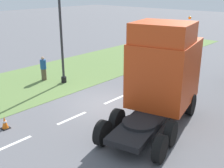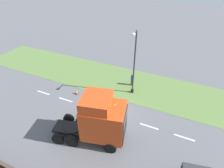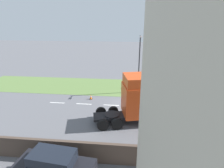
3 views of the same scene
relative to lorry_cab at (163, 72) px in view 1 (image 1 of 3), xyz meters
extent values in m
plane|color=slate|center=(-3.12, -0.63, -2.30)|extent=(120.00, 120.00, 0.00)
cube|color=#607F42|center=(-9.12, -0.63, -2.29)|extent=(7.00, 44.00, 0.01)
cube|color=white|center=(-3.12, -6.13, -2.30)|extent=(0.16, 1.80, 0.00)
cube|color=white|center=(-3.12, -2.93, -2.30)|extent=(0.16, 1.80, 0.00)
cube|color=white|center=(-3.12, 0.27, -2.30)|extent=(0.16, 1.80, 0.00)
cube|color=white|center=(-3.12, 3.47, -2.30)|extent=(0.16, 1.80, 0.00)
cube|color=white|center=(-3.12, 6.67, -2.30)|extent=(0.16, 1.80, 0.00)
cube|color=black|center=(0.26, -1.11, -1.63)|extent=(2.80, 6.42, 0.24)
cube|color=#DB4719|center=(-0.06, 0.26, -0.06)|extent=(3.31, 3.94, 2.91)
cube|color=black|center=(-0.45, 1.96, -0.70)|extent=(2.16, 0.56, 1.63)
cube|color=black|center=(-0.45, 1.96, 0.58)|extent=(2.29, 0.59, 0.93)
cube|color=#DB4719|center=(0.06, -0.25, 1.85)|extent=(2.91, 2.74, 0.90)
sphere|color=orange|center=(0.40, 1.42, 2.37)|extent=(0.14, 0.14, 0.14)
cylinder|color=black|center=(0.58, -2.49, -1.45)|extent=(1.71, 1.71, 0.12)
cylinder|color=black|center=(-1.40, 0.75, -1.78)|extent=(0.55, 1.09, 1.04)
cylinder|color=black|center=(0.93, 1.29, -1.78)|extent=(0.55, 1.09, 1.04)
cylinder|color=black|center=(-0.66, -2.45, -1.78)|extent=(0.55, 1.09, 1.04)
cylinder|color=black|center=(1.67, -1.91, -1.78)|extent=(0.55, 1.09, 1.04)
cylinder|color=black|center=(-0.38, -3.67, -1.78)|extent=(0.55, 1.09, 1.04)
cylinder|color=black|center=(1.95, -3.13, -1.78)|extent=(0.55, 1.09, 1.04)
cylinder|color=black|center=(-7.56, 0.20, -2.10)|extent=(0.34, 0.34, 0.40)
cylinder|color=#2D2D33|center=(-7.56, 0.20, 1.42)|extent=(0.16, 0.16, 7.43)
cylinder|color=brown|center=(-8.99, -0.34, -1.91)|extent=(0.34, 0.34, 0.79)
cylinder|color=#1E4C8C|center=(-8.99, -0.34, -1.20)|extent=(0.39, 0.39, 0.62)
sphere|color=tan|center=(-8.99, -0.34, -0.78)|extent=(0.21, 0.21, 0.21)
cube|color=black|center=(-4.57, -5.60, -2.28)|extent=(0.36, 0.36, 0.03)
cone|color=orange|center=(-4.57, -5.60, -1.99)|extent=(0.28, 0.28, 0.55)
cylinder|color=white|center=(-4.57, -5.60, -1.97)|extent=(0.17, 0.17, 0.07)
camera|label=1|loc=(6.47, -10.82, 3.76)|focal=45.00mm
camera|label=2|loc=(9.58, 5.40, 11.00)|focal=30.00mm
camera|label=3|loc=(16.12, -0.88, 7.16)|focal=30.00mm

